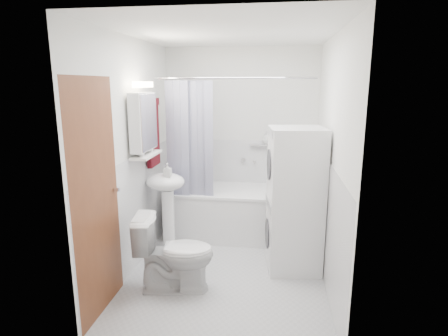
# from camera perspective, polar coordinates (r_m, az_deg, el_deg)

# --- Properties ---
(floor) EXTENTS (2.60, 2.60, 0.00)m
(floor) POSITION_cam_1_polar(r_m,az_deg,el_deg) (4.16, 0.61, -15.05)
(floor) COLOR #B7B7BC
(floor) RESTS_ON ground
(room_walls) EXTENTS (2.60, 2.60, 2.60)m
(room_walls) POSITION_cam_1_polar(r_m,az_deg,el_deg) (3.71, 0.66, 5.73)
(room_walls) COLOR white
(room_walls) RESTS_ON ground
(wainscot) EXTENTS (1.98, 2.58, 2.58)m
(wainscot) POSITION_cam_1_polar(r_m,az_deg,el_deg) (4.19, 1.15, -5.90)
(wainscot) COLOR white
(wainscot) RESTS_ON ground
(door) EXTENTS (0.05, 2.00, 2.00)m
(door) POSITION_cam_1_polar(r_m,az_deg,el_deg) (3.54, -16.03, -3.18)
(door) COLOR brown
(door) RESTS_ON ground
(bathtub) EXTENTS (1.63, 0.77, 0.62)m
(bathtub) POSITION_cam_1_polar(r_m,az_deg,el_deg) (4.86, 1.92, -6.43)
(bathtub) COLOR white
(bathtub) RESTS_ON ground
(tub_spout) EXTENTS (0.04, 0.12, 0.04)m
(tub_spout) POSITION_cam_1_polar(r_m,az_deg,el_deg) (5.01, 4.65, 1.19)
(tub_spout) COLOR silver
(tub_spout) RESTS_ON room_walls
(curtain_rod) EXTENTS (1.81, 0.02, 0.02)m
(curtain_rod) POSITION_cam_1_polar(r_m,az_deg,el_deg) (4.27, 1.61, 13.56)
(curtain_rod) COLOR silver
(curtain_rod) RESTS_ON room_walls
(shower_curtain) EXTENTS (0.55, 0.02, 1.45)m
(shower_curtain) POSITION_cam_1_polar(r_m,az_deg,el_deg) (4.42, -5.31, 3.71)
(shower_curtain) COLOR #131443
(shower_curtain) RESTS_ON curtain_rod
(sink) EXTENTS (0.44, 0.37, 1.04)m
(sink) POSITION_cam_1_polar(r_m,az_deg,el_deg) (4.33, -8.77, -3.98)
(sink) COLOR white
(sink) RESTS_ON ground
(medicine_cabinet) EXTENTS (0.13, 0.50, 0.71)m
(medicine_cabinet) POSITION_cam_1_polar(r_m,az_deg,el_deg) (4.01, -12.18, 7.11)
(medicine_cabinet) COLOR white
(medicine_cabinet) RESTS_ON room_walls
(shelf) EXTENTS (0.18, 0.54, 0.02)m
(shelf) POSITION_cam_1_polar(r_m,az_deg,el_deg) (4.06, -11.74, 1.97)
(shelf) COLOR silver
(shelf) RESTS_ON room_walls
(shower_caddy) EXTENTS (0.22, 0.06, 0.02)m
(shower_caddy) POSITION_cam_1_polar(r_m,az_deg,el_deg) (4.96, 5.26, 3.53)
(shower_caddy) COLOR silver
(shower_caddy) RESTS_ON room_walls
(towel) EXTENTS (0.07, 0.33, 0.79)m
(towel) POSITION_cam_1_polar(r_m,az_deg,el_deg) (4.40, -10.80, 5.51)
(towel) COLOR #4C0915
(towel) RESTS_ON room_walls
(washer_dryer) EXTENTS (0.61, 0.60, 1.51)m
(washer_dryer) POSITION_cam_1_polar(r_m,az_deg,el_deg) (3.97, 10.66, -4.82)
(washer_dryer) COLOR white
(washer_dryer) RESTS_ON ground
(toilet) EXTENTS (0.80, 0.52, 0.73)m
(toilet) POSITION_cam_1_polar(r_m,az_deg,el_deg) (3.67, -7.51, -12.78)
(toilet) COLOR white
(toilet) RESTS_ON ground
(soap_pump) EXTENTS (0.08, 0.17, 0.08)m
(soap_pump) POSITION_cam_1_polar(r_m,az_deg,el_deg) (4.19, -8.58, -1.06)
(soap_pump) COLOR gray
(soap_pump) RESTS_ON sink
(shelf_bottle) EXTENTS (0.07, 0.18, 0.07)m
(shelf_bottle) POSITION_cam_1_polar(r_m,az_deg,el_deg) (3.91, -12.50, 2.25)
(shelf_bottle) COLOR gray
(shelf_bottle) RESTS_ON shelf
(shelf_cup) EXTENTS (0.10, 0.09, 0.10)m
(shelf_cup) POSITION_cam_1_polar(r_m,az_deg,el_deg) (4.16, -11.23, 3.13)
(shelf_cup) COLOR gray
(shelf_cup) RESTS_ON shelf
(shampoo_a) EXTENTS (0.13, 0.17, 0.13)m
(shampoo_a) POSITION_cam_1_polar(r_m,az_deg,el_deg) (4.94, 6.55, 4.37)
(shampoo_a) COLOR gray
(shampoo_a) RESTS_ON shower_caddy
(shampoo_b) EXTENTS (0.08, 0.21, 0.08)m
(shampoo_b) POSITION_cam_1_polar(r_m,az_deg,el_deg) (4.94, 7.94, 4.03)
(shampoo_b) COLOR #27389D
(shampoo_b) RESTS_ON shower_caddy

